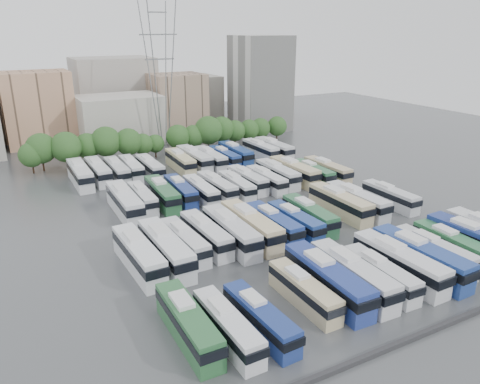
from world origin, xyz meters
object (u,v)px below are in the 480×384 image
apartment_tower (260,84)px  bus_r0_s1 (227,326)px  bus_r0_s7 (381,273)px  bus_r2_s8 (247,180)px  bus_r2_s2 (143,198)px  bus_r2_s4 (181,191)px  bus_r2_s7 (237,186)px  bus_r3_s4 (150,167)px  bus_r3_s12 (261,150)px  bus_r0_s0 (188,323)px  electricity_pylon (160,70)px  bus_r1_s2 (185,241)px  bus_r1_s1 (165,248)px  bus_r3_s0 (80,174)px  bus_r0_s6 (352,275)px  bus_r1_s0 (139,255)px  bus_r0_s11 (452,245)px  bus_r2_s6 (217,187)px  bus_r1_s3 (206,234)px  bus_r0_s10 (434,252)px  bus_r1_s11 (357,201)px  bus_r3_s8 (210,158)px  bus_r2_s12 (313,173)px  bus_r2_s11 (294,171)px  bus_r3_s3 (131,168)px  bus_r2_s1 (125,202)px  bus_r2_s3 (162,194)px  bus_r1_s10 (340,203)px  bus_r2_s10 (278,174)px  bus_r3_s1 (98,171)px  bus_r1_s6 (273,223)px  bus_r3_s6 (180,161)px  bus_r3_s9 (225,157)px  bus_r1_s5 (251,225)px  bus_r3_s2 (117,170)px  bus_r3_s13 (274,148)px  bus_r0_s8 (399,262)px  bus_r2_s9 (266,180)px  bus_r0_s9 (420,257)px  bus_r1_s13 (390,196)px  bus_r0_s12 (476,241)px  bus_r0_s5 (327,279)px

apartment_tower → bus_r0_s1: bearing=-122.2°
bus_r0_s7 → bus_r2_s8: 37.38m
bus_r2_s2 → apartment_tower: bearing=43.7°
bus_r2_s4 → bus_r2_s7: size_ratio=1.05×
bus_r3_s4 → bus_r3_s12: bearing=3.0°
bus_r0_s0 → electricity_pylon: bearing=72.8°
bus_r1_s2 → bus_r1_s1: bearing=-157.1°
bus_r3_s0 → bus_r0_s6: bearing=-69.6°
apartment_tower → bus_r1_s0: (-55.47, -65.17, -10.99)m
bus_r0_s11 → bus_r2_s6: 39.03m
electricity_pylon → bus_r1_s3: (-13.60, -55.23, -16.83)m
bus_r0_s10 → bus_r2_s8: bus_r0_s10 is taller
bus_r1_s11 → bus_r2_s7: size_ratio=1.14×
bus_r0_s1 → bus_r3_s8: bus_r3_s8 is taller
bus_r2_s12 → bus_r0_s6: bearing=-119.0°
bus_r2_s11 → bus_r3_s0: bearing=152.4°
bus_r1_s3 → bus_r3_s3: size_ratio=1.04×
bus_r0_s6 → bus_r3_s8: (6.68, 52.56, -0.13)m
bus_r2_s1 → bus_r2_s3: (6.68, 1.36, -0.15)m
bus_r1_s10 → bus_r2_s10: bearing=90.0°
bus_r2_s8 → bus_r3_s1: 29.21m
bus_r0_s0 → bus_r0_s7: size_ratio=1.09×
bus_r0_s1 → bus_r1_s6: (16.57, 18.33, 0.14)m
bus_r3_s8 → bus_r3_s6: bearing=173.0°
bus_r0_s0 → bus_r3_s9: 60.08m
bus_r3_s8 → bus_r3_s4: bearing=-179.2°
bus_r1_s10 → bus_r3_s1: bus_r1_s10 is taller
bus_r3_s4 → bus_r2_s11: bearing=-35.6°
bus_r2_s10 → bus_r3_s1: 34.63m
bus_r1_s5 → bus_r2_s1: size_ratio=1.00×
bus_r0_s1 → bus_r3_s2: size_ratio=0.91×
bus_r3_s13 → bus_r1_s6: bearing=-124.0°
bus_r1_s1 → bus_r3_s4: bearing=74.2°
bus_r1_s5 → bus_r2_s2: bus_r1_s5 is taller
bus_r1_s3 → bus_r1_s5: size_ratio=0.89×
bus_r0_s8 → bus_r2_s10: bus_r0_s8 is taller
bus_r3_s8 → bus_r3_s13: (16.26, 0.61, 0.08)m
bus_r1_s1 → bus_r2_s1: (-0.13, 18.69, -0.00)m
bus_r0_s11 → bus_r3_s0: (-36.60, 53.40, 0.25)m
bus_r2_s9 → bus_r3_s3: size_ratio=0.98×
bus_r0_s9 → bus_r1_s6: bearing=117.5°
bus_r1_s10 → bus_r2_s10: bus_r1_s10 is taller
bus_r0_s6 → bus_r2_s6: bearing=91.9°
bus_r0_s8 → bus_r2_s7: 34.96m
bus_r0_s10 → bus_r2_s10: bearing=88.4°
bus_r1_s13 → bus_r2_s1: bus_r2_s1 is taller
bus_r0_s0 → bus_r0_s12: bus_r0_s12 is taller
bus_r2_s10 → bus_r3_s13: bus_r3_s13 is taller
bus_r0_s12 → bus_r2_s12: (0.16, 35.25, -0.35)m
bus_r2_s8 → bus_r0_s5: bearing=-106.9°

